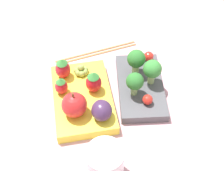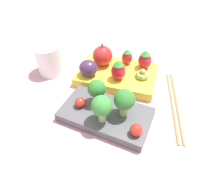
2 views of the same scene
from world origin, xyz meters
name	(u,v)px [view 1 (image 1 of 2)]	position (x,y,z in m)	size (l,w,h in m)	color
ground_plane	(115,96)	(0.00, 0.00, 0.00)	(4.00, 4.00, 0.00)	#C6939E
bento_box_savoury	(140,86)	(-0.01, 0.06, 0.01)	(0.20, 0.13, 0.02)	#4C4C51
bento_box_fruit	(83,98)	(0.00, -0.07, 0.01)	(0.20, 0.13, 0.02)	yellow
broccoli_floret_0	(136,60)	(-0.04, 0.06, 0.06)	(0.04, 0.04, 0.06)	#93B770
broccoli_floret_1	(135,82)	(0.02, 0.04, 0.06)	(0.04, 0.04, 0.06)	#93B770
broccoli_floret_2	(152,70)	(-0.01, 0.08, 0.06)	(0.04, 0.04, 0.06)	#93B770
cherry_tomato_0	(149,56)	(-0.08, 0.10, 0.03)	(0.02, 0.02, 0.02)	red
cherry_tomato_1	(148,100)	(0.05, 0.06, 0.03)	(0.02, 0.02, 0.02)	red
apple	(74,105)	(0.04, -0.09, 0.05)	(0.05, 0.05, 0.06)	red
strawberry_0	(63,68)	(-0.06, -0.10, 0.05)	(0.03, 0.03, 0.05)	red
strawberry_1	(94,82)	(-0.01, -0.04, 0.05)	(0.03, 0.03, 0.05)	red
strawberry_2	(61,86)	(-0.02, -0.11, 0.04)	(0.03, 0.03, 0.04)	red
plum	(102,110)	(0.06, -0.04, 0.04)	(0.04, 0.04, 0.04)	#42284C
grape_cluster	(81,70)	(-0.06, -0.06, 0.03)	(0.03, 0.03, 0.02)	#8EA84C
drinking_cup	(105,164)	(0.18, -0.06, 0.04)	(0.07, 0.07, 0.08)	white
chopsticks_pair	(97,52)	(-0.15, -0.02, 0.00)	(0.05, 0.21, 0.01)	#A37547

